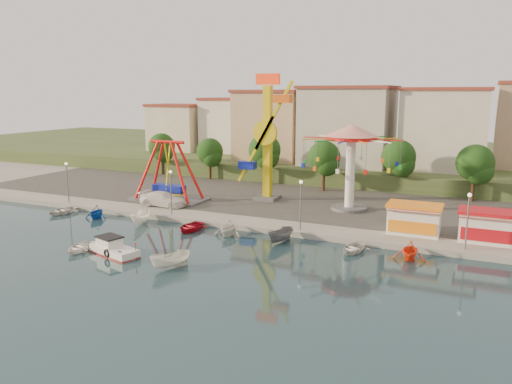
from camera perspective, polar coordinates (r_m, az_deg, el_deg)
The scene contains 36 objects.
ground at distance 45.14m, azimuth -10.36°, elevation -7.93°, with size 200.00×200.00×0.00m, color #142A38.
quay_deck at distance 100.94m, azimuth 10.08°, elevation 2.93°, with size 200.00×100.00×0.60m, color #9E998E.
asphalt_pad at distance 70.77m, azimuth 3.56°, elevation -0.21°, with size 90.00×28.00×0.01m, color #4C4944.
hill_terrace at distance 105.59m, azimuth 10.79°, elevation 3.93°, with size 200.00×60.00×3.00m, color #384C26.
pirate_ship_ride at distance 66.83m, azimuth -9.98°, elevation 2.25°, with size 10.00×5.00×8.00m.
kamikaze_tower at distance 65.39m, azimuth 1.46°, elevation 5.89°, with size 5.46×3.10×16.50m.
wave_swinger at distance 60.97m, azimuth 10.82°, elevation 4.96°, with size 11.60×11.60×10.40m.
booth_left at distance 53.12m, azimuth 17.63°, elevation -2.92°, with size 5.40×3.78×3.08m.
booth_mid at distance 52.83m, azimuth 24.93°, elevation -3.53°, with size 5.40×3.78×3.08m.
lamp_post_0 at distance 69.21m, azimuth -20.73°, elevation 0.91°, with size 0.14×0.14×5.00m, color #59595E.
lamp_post_1 at distance 59.07m, azimuth -9.68°, elevation -0.20°, with size 0.14×0.14×5.00m, color #59595E.
lamp_post_2 at distance 51.96m, azimuth 5.11°, elevation -1.67°, with size 0.14×0.14×5.00m, color #59595E.
lamp_post_3 at distance 49.21m, azimuth 22.99°, elevation -3.28°, with size 0.14×0.14×5.00m, color #59595E.
tree_0 at distance 88.36m, azimuth -10.73°, elevation 5.11°, with size 4.60×4.60×7.19m.
tree_1 at distance 82.42m, azimuth -5.30°, elevation 4.63°, with size 4.35×4.35×6.80m.
tree_2 at distance 77.50m, azimuth 0.99°, elevation 4.79°, with size 5.02×5.02×7.85m.
tree_3 at distance 72.78m, azimuth 7.79°, elevation 3.97°, with size 4.68×4.68×7.32m.
tree_4 at distance 73.50m, azimuth 15.97°, elevation 3.86°, with size 4.86×4.86×7.60m.
tree_5 at distance 70.93m, azimuth 23.75°, elevation 3.05°, with size 4.83×4.83×7.54m.
building_0 at distance 99.72m, azimuth -11.28°, elevation 7.78°, with size 9.26×9.53×11.87m, color beige.
building_1 at distance 97.98m, azimuth -3.63°, elevation 6.96°, with size 12.33×9.01×8.63m, color silver.
building_2 at distance 92.98m, azimuth 3.76°, elevation 7.53°, with size 11.95×9.28×11.23m, color tan.
building_3 at distance 86.05m, azimuth 11.66°, elevation 6.34°, with size 12.59×10.50×9.20m, color beige.
building_4 at distance 87.48m, azimuth 20.83°, elevation 5.93°, with size 10.75×9.23×9.24m, color beige.
cabin_motorboat at distance 48.14m, azimuth -15.99°, elevation -6.35°, with size 5.59×3.39×1.85m.
rowboat_a at distance 50.27m, azimuth -19.46°, elevation -5.94°, with size 2.62×3.67×0.76m, color white.
skiff at distance 43.35m, azimuth -9.75°, elevation -7.72°, with size 1.41×3.74×1.45m, color silver.
van at distance 64.03m, azimuth -10.56°, elevation -0.80°, with size 2.51×6.18×1.79m, color white.
moored_boat_0 at distance 66.13m, azimuth -21.28°, elevation -1.99°, with size 2.74×3.84×0.80m, color silver.
moored_boat_1 at distance 62.32m, azimuth -17.80°, elevation -2.16°, with size 2.60×3.01×1.59m, color blue.
moored_boat_2 at distance 58.26m, azimuth -13.07°, elevation -2.87°, with size 1.45×3.86×1.49m, color white.
moored_boat_3 at distance 54.65m, azimuth -7.51°, elevation -3.97°, with size 2.89×4.05×0.84m, color #AD0D20.
moored_boat_4 at distance 52.28m, azimuth -3.17°, elevation -4.07°, with size 2.86×3.32×1.75m, color silver.
moored_boat_5 at distance 49.97m, azimuth 2.82°, elevation -4.99°, with size 1.40×3.72×1.44m, color slate.
moored_boat_6 at distance 47.98m, azimuth 11.02°, elevation -6.32°, with size 2.55×3.57×0.74m, color silver.
moored_boat_7 at distance 47.00m, azimuth 17.19°, elevation -6.37°, with size 2.83×3.28×1.73m, color #FF4016.
Camera 1 is at (24.67, -34.81, 14.76)m, focal length 35.00 mm.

